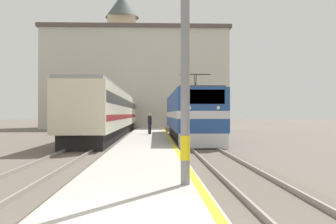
{
  "coord_description": "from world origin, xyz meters",
  "views": [
    {
      "loc": [
        0.45,
        -6.26,
        1.99
      ],
      "look_at": [
        1.49,
        22.6,
        2.12
      ],
      "focal_mm": 42.0,
      "sensor_mm": 36.0,
      "label": 1
    }
  ],
  "objects_px": {
    "catenary_mast": "(189,12)",
    "clock_tower": "(122,54)",
    "locomotive_train": "(189,115)",
    "passenger_train": "(112,112)",
    "person_on_platform": "(150,123)"
  },
  "relations": [
    {
      "from": "locomotive_train",
      "to": "person_on_platform",
      "type": "distance_m",
      "value": 4.61
    },
    {
      "from": "passenger_train",
      "to": "person_on_platform",
      "type": "relative_size",
      "value": 19.15
    },
    {
      "from": "catenary_mast",
      "to": "clock_tower",
      "type": "height_order",
      "value": "clock_tower"
    },
    {
      "from": "person_on_platform",
      "to": "clock_tower",
      "type": "distance_m",
      "value": 36.03
    },
    {
      "from": "locomotive_train",
      "to": "passenger_train",
      "type": "bearing_deg",
      "value": 136.0
    },
    {
      "from": "passenger_train",
      "to": "catenary_mast",
      "type": "height_order",
      "value": "catenary_mast"
    },
    {
      "from": "catenary_mast",
      "to": "clock_tower",
      "type": "bearing_deg",
      "value": 96.22
    },
    {
      "from": "passenger_train",
      "to": "clock_tower",
      "type": "xyz_separation_m",
      "value": [
        -1.57,
        30.86,
        10.04
      ]
    },
    {
      "from": "locomotive_train",
      "to": "clock_tower",
      "type": "distance_m",
      "value": 39.52
    },
    {
      "from": "locomotive_train",
      "to": "catenary_mast",
      "type": "bearing_deg",
      "value": -95.23
    },
    {
      "from": "person_on_platform",
      "to": "catenary_mast",
      "type": "bearing_deg",
      "value": -87.09
    },
    {
      "from": "passenger_train",
      "to": "catenary_mast",
      "type": "xyz_separation_m",
      "value": [
        4.74,
        -27.04,
        2.36
      ]
    },
    {
      "from": "locomotive_train",
      "to": "passenger_train",
      "type": "height_order",
      "value": "locomotive_train"
    },
    {
      "from": "catenary_mast",
      "to": "person_on_platform",
      "type": "relative_size",
      "value": 4.81
    },
    {
      "from": "catenary_mast",
      "to": "person_on_platform",
      "type": "bearing_deg",
      "value": 92.91
    }
  ]
}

